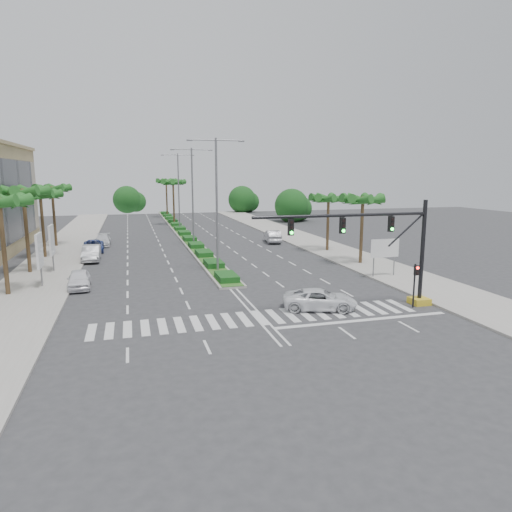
# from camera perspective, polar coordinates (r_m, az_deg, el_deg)

# --- Properties ---
(ground) EXTENTS (160.00, 160.00, 0.00)m
(ground) POSITION_cam_1_polar(r_m,az_deg,el_deg) (28.85, 0.47, -7.73)
(ground) COLOR #333335
(ground) RESTS_ON ground
(footpath_right) EXTENTS (6.00, 120.00, 0.15)m
(footpath_right) POSITION_cam_1_polar(r_m,az_deg,el_deg) (52.41, 10.48, 0.36)
(footpath_right) COLOR gray
(footpath_right) RESTS_ON ground
(footpath_left) EXTENTS (6.00, 120.00, 0.15)m
(footpath_left) POSITION_cam_1_polar(r_m,az_deg,el_deg) (47.82, -24.42, -1.33)
(footpath_left) COLOR gray
(footpath_left) RESTS_ON ground
(median) EXTENTS (2.20, 75.00, 0.20)m
(median) POSITION_cam_1_polar(r_m,az_deg,el_deg) (72.32, -9.41, 3.09)
(median) COLOR gray
(median) RESTS_ON ground
(median_grass) EXTENTS (1.80, 75.00, 0.04)m
(median_grass) POSITION_cam_1_polar(r_m,az_deg,el_deg) (72.30, -9.41, 3.18)
(median_grass) COLOR #29581E
(median_grass) RESTS_ON median
(signal_gantry) EXTENTS (12.60, 1.20, 7.20)m
(signal_gantry) POSITION_cam_1_polar(r_m,az_deg,el_deg) (31.76, 16.77, -0.07)
(signal_gantry) COLOR gold
(signal_gantry) RESTS_ON ground
(pedestrian_signal) EXTENTS (0.28, 0.36, 3.00)m
(pedestrian_signal) POSITION_cam_1_polar(r_m,az_deg,el_deg) (32.21, 19.29, -2.64)
(pedestrian_signal) COLOR black
(pedestrian_signal) RESTS_ON ground
(direction_sign) EXTENTS (2.70, 0.11, 3.40)m
(direction_sign) POSITION_cam_1_polar(r_m,az_deg,el_deg) (40.82, 15.78, 0.75)
(direction_sign) COLOR slate
(direction_sign) RESTS_ON ground
(billboard_near) EXTENTS (0.18, 2.10, 4.35)m
(billboard_near) POSITION_cam_1_polar(r_m,az_deg,el_deg) (39.45, -25.44, 0.57)
(billboard_near) COLOR slate
(billboard_near) RESTS_ON ground
(billboard_far) EXTENTS (0.18, 2.10, 4.35)m
(billboard_far) POSITION_cam_1_polar(r_m,az_deg,el_deg) (45.31, -24.19, 1.79)
(billboard_far) COLOR slate
(billboard_far) RESTS_ON ground
(palm_left_mid) EXTENTS (4.57, 4.68, 7.95)m
(palm_left_mid) POSITION_cam_1_polar(r_m,az_deg,el_deg) (45.31, -27.08, 6.81)
(palm_left_mid) COLOR brown
(palm_left_mid) RESTS_ON ground
(palm_left_far) EXTENTS (4.57, 4.68, 7.35)m
(palm_left_far) POSITION_cam_1_polar(r_m,az_deg,el_deg) (53.19, -25.35, 6.66)
(palm_left_far) COLOR brown
(palm_left_far) RESTS_ON ground
(palm_left_end) EXTENTS (4.57, 4.68, 7.75)m
(palm_left_end) POSITION_cam_1_polar(r_m,az_deg,el_deg) (61.07, -24.13, 7.45)
(palm_left_end) COLOR brown
(palm_left_end) RESTS_ON ground
(palm_right_near) EXTENTS (4.57, 4.68, 7.05)m
(palm_right_near) POSITION_cam_1_polar(r_m,az_deg,el_deg) (46.10, 13.20, 6.61)
(palm_right_near) COLOR brown
(palm_right_near) RESTS_ON ground
(palm_right_far) EXTENTS (4.57, 4.68, 6.75)m
(palm_right_far) POSITION_cam_1_polar(r_m,az_deg,el_deg) (53.26, 9.05, 6.88)
(palm_right_far) COLOR brown
(palm_right_far) RESTS_ON ground
(palm_median_a) EXTENTS (4.57, 4.68, 8.05)m
(palm_median_a) POSITION_cam_1_polar(r_m,az_deg,el_deg) (81.75, -10.33, 8.84)
(palm_median_a) COLOR brown
(palm_median_a) RESTS_ON ground
(palm_median_b) EXTENTS (4.57, 4.68, 8.05)m
(palm_median_b) POSITION_cam_1_polar(r_m,az_deg,el_deg) (96.69, -11.16, 9.00)
(palm_median_b) COLOR brown
(palm_median_b) RESTS_ON ground
(streetlight_near) EXTENTS (5.10, 0.25, 12.00)m
(streetlight_near) POSITION_cam_1_polar(r_m,az_deg,el_deg) (41.14, -4.94, 7.27)
(streetlight_near) COLOR slate
(streetlight_near) RESTS_ON ground
(streetlight_mid) EXTENTS (5.10, 0.25, 12.00)m
(streetlight_mid) POSITION_cam_1_polar(r_m,az_deg,el_deg) (56.93, -7.95, 8.02)
(streetlight_mid) COLOR slate
(streetlight_mid) RESTS_ON ground
(streetlight_far) EXTENTS (5.10, 0.25, 12.00)m
(streetlight_far) POSITION_cam_1_polar(r_m,az_deg,el_deg) (72.81, -9.65, 8.43)
(streetlight_far) COLOR slate
(streetlight_far) RESTS_ON ground
(car_parked_a) EXTENTS (1.95, 4.32, 1.44)m
(car_parked_a) POSITION_cam_1_polar(r_m,az_deg,el_deg) (38.51, -21.25, -2.74)
(car_parked_a) COLOR white
(car_parked_a) RESTS_ON ground
(car_parked_b) EXTENTS (1.75, 4.94, 1.62)m
(car_parked_b) POSITION_cam_1_polar(r_m,az_deg,el_deg) (50.23, -19.89, 0.34)
(car_parked_b) COLOR #B1B0B5
(car_parked_b) RESTS_ON ground
(car_parked_c) EXTENTS (2.42, 4.98, 1.37)m
(car_parked_c) POSITION_cam_1_polar(r_m,az_deg,el_deg) (55.98, -19.68, 1.18)
(car_parked_c) COLOR #2F4590
(car_parked_c) RESTS_ON ground
(car_parked_d) EXTENTS (2.00, 4.72, 1.36)m
(car_parked_d) POSITION_cam_1_polar(r_m,az_deg,el_deg) (60.55, -18.63, 1.88)
(car_parked_d) COLOR silver
(car_parked_d) RESTS_ON ground
(car_crossing) EXTENTS (5.35, 3.69, 1.36)m
(car_crossing) POSITION_cam_1_polar(r_m,az_deg,el_deg) (30.71, 8.01, -5.40)
(car_crossing) COLOR white
(car_crossing) RESTS_ON ground
(car_right) EXTENTS (2.37, 5.08, 1.61)m
(car_right) POSITION_cam_1_polar(r_m,az_deg,el_deg) (60.11, 2.07, 2.47)
(car_right) COLOR #B7B6BC
(car_right) RESTS_ON ground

